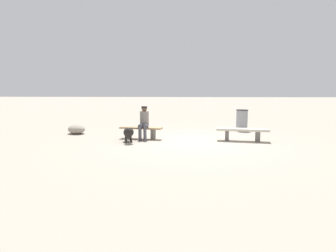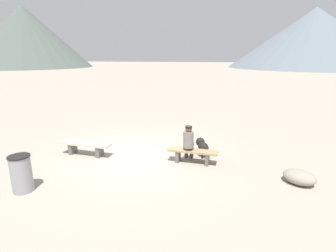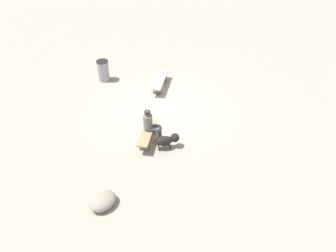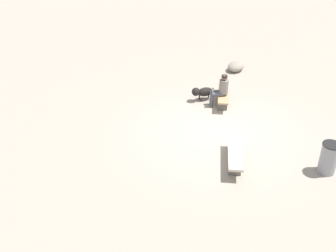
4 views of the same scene
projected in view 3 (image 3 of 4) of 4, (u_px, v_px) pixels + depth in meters
name	position (u px, v px, depth m)	size (l,w,h in m)	color
ground	(162.00, 111.00, 13.28)	(210.00, 210.00, 0.06)	#9E9384
bench_left	(160.00, 81.00, 14.41)	(1.79, 0.57, 0.44)	#605B56
bench_right	(147.00, 134.00, 11.61)	(1.57, 0.51, 0.43)	#605B56
seated_person	(151.00, 124.00, 11.48)	(0.34, 0.62, 1.20)	slate
dog	(168.00, 140.00, 11.33)	(0.53, 0.88, 0.54)	black
trash_bin	(103.00, 71.00, 14.80)	(0.52, 0.52, 0.94)	gray
boulder	(103.00, 201.00, 9.48)	(0.83, 0.62, 0.37)	gray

